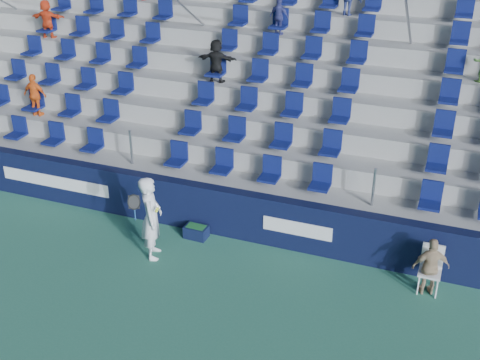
# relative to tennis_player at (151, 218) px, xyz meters

# --- Properties ---
(ground) EXTENTS (70.00, 70.00, 0.00)m
(ground) POSITION_rel_tennis_player_xyz_m (1.47, -1.72, -0.98)
(ground) COLOR #31735A
(ground) RESTS_ON ground
(sponsor_wall) EXTENTS (24.00, 0.32, 1.20)m
(sponsor_wall) POSITION_rel_tennis_player_xyz_m (1.47, 1.43, -0.38)
(sponsor_wall) COLOR black
(sponsor_wall) RESTS_ON ground
(grandstand) EXTENTS (24.00, 8.17, 6.63)m
(grandstand) POSITION_rel_tennis_player_xyz_m (1.47, 6.52, 1.15)
(grandstand) COLOR #999994
(grandstand) RESTS_ON ground
(tennis_player) EXTENTS (0.75, 0.84, 1.96)m
(tennis_player) POSITION_rel_tennis_player_xyz_m (0.00, 0.00, 0.00)
(tennis_player) COLOR silver
(tennis_player) RESTS_ON ground
(line_judge_chair) EXTENTS (0.45, 0.46, 1.02)m
(line_judge_chair) POSITION_rel_tennis_player_xyz_m (5.91, 0.94, -0.40)
(line_judge_chair) COLOR white
(line_judge_chair) RESTS_ON ground
(line_judge) EXTENTS (0.81, 0.55, 1.28)m
(line_judge) POSITION_rel_tennis_player_xyz_m (5.91, 0.78, -0.34)
(line_judge) COLOR tan
(line_judge) RESTS_ON ground
(ball_bin) EXTENTS (0.55, 0.37, 0.31)m
(ball_bin) POSITION_rel_tennis_player_xyz_m (0.58, 1.03, -0.82)
(ball_bin) COLOR #0D1532
(ball_bin) RESTS_ON ground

